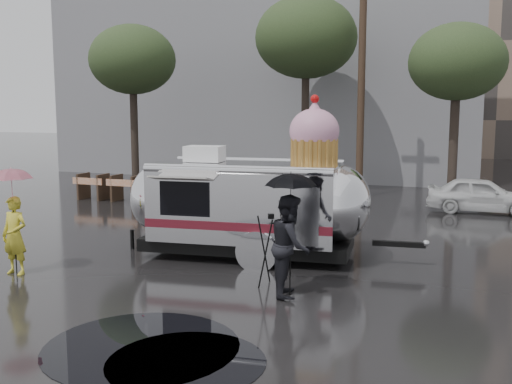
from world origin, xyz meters
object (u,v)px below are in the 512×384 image
at_px(tripod, 271,243).
at_px(airstream_trailer, 252,200).
at_px(person_right, 290,245).
at_px(person_left, 15,236).

bearing_deg(tripod, airstream_trailer, 96.17).
relative_size(airstream_trailer, person_right, 3.74).
height_order(person_left, tripod, person_left).
distance_m(person_left, tripod, 5.48).
bearing_deg(airstream_trailer, tripod, -66.53).
relative_size(person_left, tripod, 1.14).
height_order(airstream_trailer, person_right, airstream_trailer).
bearing_deg(tripod, person_right, -62.78).
xyz_separation_m(person_left, tripod, (5.37, 1.05, 0.03)).
bearing_deg(person_left, tripod, 12.52).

